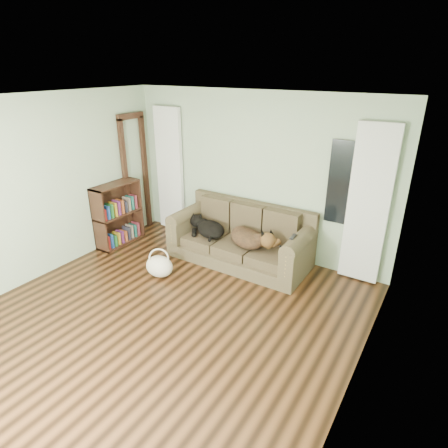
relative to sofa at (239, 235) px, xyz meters
The scene contains 15 objects.
floor 2.03m from the sofa, 91.06° to the right, with size 5.00×5.00×0.00m, color black.
ceiling 2.92m from the sofa, 91.06° to the right, with size 5.00×5.00×0.00m, color white.
wall_back 1.00m from the sofa, 94.00° to the left, with size 4.50×0.04×2.60m, color #A5BF9D.
wall_left 3.14m from the sofa, 139.18° to the right, with size 0.04×5.00×2.60m, color #A5BF9D.
wall_right 3.09m from the sofa, 41.74° to the right, with size 0.04×5.00×2.60m, color #A5BF9D.
curtain_left 1.92m from the sofa, 165.63° to the left, with size 0.55×0.08×2.25m, color white.
curtain_right 1.95m from the sofa, 14.16° to the left, with size 0.55×0.08×2.25m, color white.
window_pane 1.77m from the sofa, 19.30° to the left, with size 0.50×0.03×1.20m, color black.
door_casing 2.32m from the sofa, behind, with size 0.07×0.60×2.10m, color black.
sofa is the anchor object (origin of this frame).
dog_black_lab 0.54m from the sofa, behind, with size 0.58×0.41×0.25m, color black.
dog_shepherd 0.25m from the sofa, 18.10° to the right, with size 0.65×0.46×0.29m, color black.
tv_remote 1.01m from the sofa, ahead, with size 0.06×0.20×0.02m, color black.
tote_bag 1.33m from the sofa, 126.30° to the right, with size 0.44×0.34×0.32m, color beige.
bookshelf 2.19m from the sofa, 165.90° to the right, with size 0.33×0.87×1.09m, color black.
Camera 1 is at (2.69, -2.68, 2.93)m, focal length 30.00 mm.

